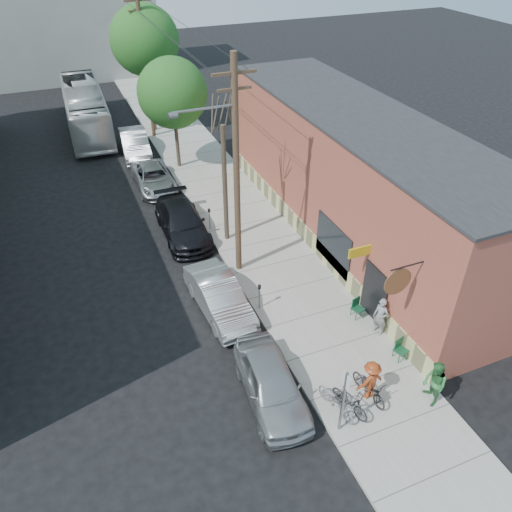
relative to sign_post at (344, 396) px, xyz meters
name	(u,v)px	position (x,y,z in m)	size (l,w,h in m)	color
ground	(221,344)	(-2.35, 5.40, -1.83)	(120.00, 120.00, 0.00)	black
sidewalk	(228,200)	(1.90, 16.40, -1.76)	(4.50, 58.00, 0.15)	#A4A297
cafe_building	(356,180)	(6.64, 10.39, 1.47)	(6.60, 20.20, 6.61)	#984938
end_cap_building	(55,11)	(-4.35, 47.40, 4.17)	(18.00, 8.00, 12.00)	#9A9B96
sign_post	(344,396)	(0.00, 0.00, 0.00)	(0.07, 0.45, 2.80)	slate
parking_meter_near	(259,293)	(-0.10, 6.70, -0.85)	(0.14, 0.14, 1.24)	slate
parking_meter_far	(209,216)	(-0.10, 13.62, -0.85)	(0.14, 0.14, 1.24)	slate
utility_pole_near	(235,169)	(0.04, 9.75, 3.58)	(3.57, 0.28, 10.00)	#503A28
utility_pole_far	(145,64)	(0.10, 27.88, 3.51)	(1.80, 0.28, 10.00)	#503A28
tree_bare	(225,185)	(0.45, 12.45, 1.40)	(0.24, 0.24, 6.17)	#44392C
tree_leafy_mid	(172,93)	(0.45, 21.95, 3.17)	(4.32, 4.32, 7.02)	#44392C
tree_leafy_far	(145,40)	(0.45, 28.98, 4.82)	(4.87, 4.87, 8.95)	#44392C
patio_chair_a	(358,309)	(3.53, 4.58, -1.24)	(0.50, 0.50, 0.88)	#13462A
patio_chair_b	(401,350)	(3.78, 1.88, -1.24)	(0.50, 0.50, 0.88)	#13462A
patron_grey	(380,317)	(3.81, 3.42, -0.82)	(0.63, 0.41, 1.73)	gray
patron_green	(434,384)	(3.55, -0.22, -0.76)	(0.90, 0.70, 1.85)	#2F7638
cyclist	(370,380)	(1.66, 0.81, -0.86)	(1.07, 0.61, 1.65)	#913515
cyclist_bike	(369,387)	(1.66, 0.81, -1.22)	(0.61, 1.75, 0.92)	black
parked_bike_a	(350,401)	(0.69, 0.52, -1.19)	(0.46, 1.64, 0.98)	black
parked_bike_b	(336,401)	(0.26, 0.73, -1.21)	(0.62, 1.78, 0.94)	slate
car_0	(271,384)	(-1.55, 2.15, -1.05)	(1.85, 4.60, 1.57)	#9FA3A6
car_1	(219,297)	(-1.70, 7.33, -1.05)	(1.66, 4.76, 1.57)	#B1B7B9
car_2	(182,222)	(-1.55, 13.82, -1.05)	(2.20, 5.41, 1.57)	black
car_3	(154,178)	(-1.74, 19.74, -1.17)	(2.20, 4.78, 1.33)	#919497
car_4	(135,144)	(-1.82, 25.16, -1.00)	(1.77, 5.07, 1.67)	#B6B7BE
bus	(86,109)	(-4.28, 31.14, -0.16)	(2.81, 12.02, 3.35)	silver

